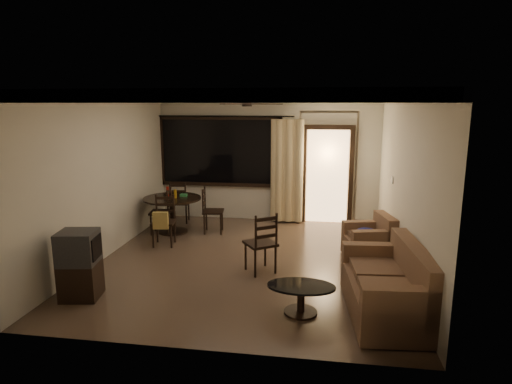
% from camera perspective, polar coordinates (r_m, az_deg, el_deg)
% --- Properties ---
extents(ground, '(5.50, 5.50, 0.00)m').
position_cam_1_polar(ground, '(7.45, -1.13, -9.18)').
color(ground, '#7F6651').
rests_on(ground, ground).
extents(room_shell, '(5.50, 6.70, 5.50)m').
position_cam_1_polar(room_shell, '(8.69, 4.69, 6.22)').
color(room_shell, beige).
rests_on(room_shell, ground).
extents(dining_table, '(1.19, 1.19, 0.97)m').
position_cam_1_polar(dining_table, '(9.07, -11.08, -1.69)').
color(dining_table, black).
rests_on(dining_table, ground).
extents(dining_chair_west, '(0.47, 0.47, 0.95)m').
position_cam_1_polar(dining_chair_west, '(9.11, -12.46, -3.68)').
color(dining_chair_west, black).
rests_on(dining_chair_west, ground).
extents(dining_chair_east, '(0.47, 0.47, 0.95)m').
position_cam_1_polar(dining_chair_east, '(9.01, -5.79, -3.62)').
color(dining_chair_east, black).
rests_on(dining_chair_east, ground).
extents(dining_chair_south, '(0.47, 0.52, 0.95)m').
position_cam_1_polar(dining_chair_south, '(8.33, -12.19, -4.95)').
color(dining_chair_south, black).
rests_on(dining_chair_south, ground).
extents(dining_chair_north, '(0.47, 0.47, 0.95)m').
position_cam_1_polar(dining_chair_north, '(9.89, -10.11, -2.36)').
color(dining_chair_north, black).
rests_on(dining_chair_north, ground).
extents(tv_cabinet, '(0.57, 0.53, 0.96)m').
position_cam_1_polar(tv_cabinet, '(6.43, -22.44, -8.95)').
color(tv_cabinet, black).
rests_on(tv_cabinet, ground).
extents(sofa, '(1.03, 1.75, 0.90)m').
position_cam_1_polar(sofa, '(5.80, 17.53, -12.19)').
color(sofa, '#3F251D').
rests_on(sofa, ground).
extents(armchair, '(0.90, 0.90, 0.76)m').
position_cam_1_polar(armchair, '(7.73, 15.06, -6.34)').
color(armchair, '#3F251D').
rests_on(armchair, ground).
extents(coffee_table, '(0.88, 0.53, 0.38)m').
position_cam_1_polar(coffee_table, '(5.66, 6.02, -13.44)').
color(coffee_table, black).
rests_on(coffee_table, ground).
extents(side_chair, '(0.61, 0.61, 1.00)m').
position_cam_1_polar(side_chair, '(6.89, 0.64, -8.29)').
color(side_chair, black).
rests_on(side_chair, ground).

